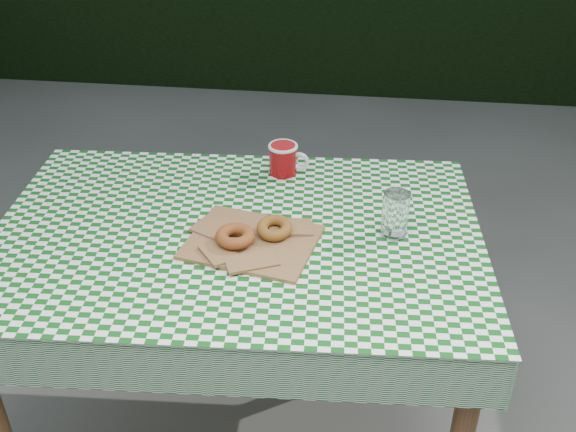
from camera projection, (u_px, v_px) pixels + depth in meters
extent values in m
plane|color=#51524C|center=(233.00, 427.00, 2.23)|extent=(60.00, 60.00, 0.00)
cube|color=brown|center=(242.00, 336.00, 2.05)|extent=(1.36, 0.95, 0.75)
cube|color=#0B4913|center=(236.00, 233.00, 1.84)|extent=(1.39, 0.97, 0.01)
cube|color=brown|center=(252.00, 241.00, 1.79)|extent=(0.38, 0.32, 0.02)
torus|color=brown|center=(235.00, 236.00, 1.77)|extent=(0.12, 0.12, 0.03)
torus|color=brown|center=(274.00, 228.00, 1.80)|extent=(0.11, 0.11, 0.03)
cylinder|color=white|center=(395.00, 214.00, 1.80)|extent=(0.09, 0.09, 0.13)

